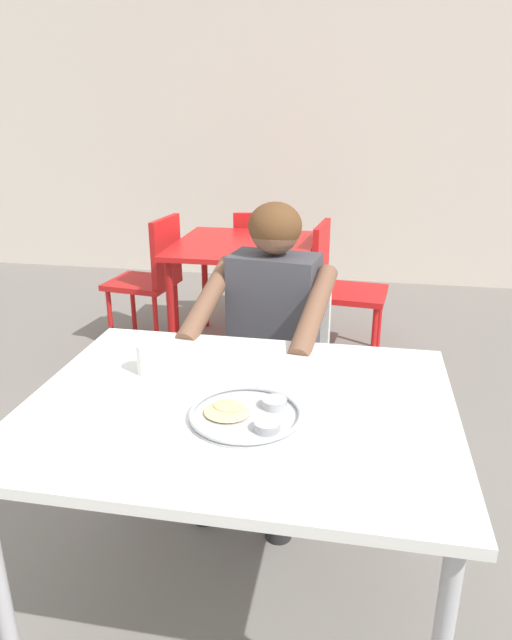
{
  "coord_description": "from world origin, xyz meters",
  "views": [
    {
      "loc": [
        0.32,
        -1.31,
        1.52
      ],
      "look_at": [
        0.02,
        0.31,
        0.9
      ],
      "focal_mm": 32.15,
      "sensor_mm": 36.0,
      "label": 1
    }
  ],
  "objects_px": {
    "diner_foreground": "(267,328)",
    "table_background_red": "(244,256)",
    "table_foreground": "(239,424)",
    "thali_tray": "(247,414)",
    "chair_foreground": "(281,357)",
    "chair_red_left": "(152,274)",
    "chair_red_right": "(338,282)",
    "drinking_cup": "(148,358)",
    "chair_red_far": "(259,256)"
  },
  "relations": [
    {
      "from": "chair_foreground",
      "to": "drinking_cup",
      "type": "bearing_deg",
      "value": -111.37
    },
    {
      "from": "table_foreground",
      "to": "diner_foreground",
      "type": "height_order",
      "value": "diner_foreground"
    },
    {
      "from": "chair_foreground",
      "to": "chair_red_left",
      "type": "height_order",
      "value": "chair_red_left"
    },
    {
      "from": "diner_foreground",
      "to": "chair_red_far",
      "type": "bearing_deg",
      "value": 101.06
    },
    {
      "from": "chair_red_left",
      "to": "chair_red_far",
      "type": "relative_size",
      "value": 1.06
    },
    {
      "from": "table_foreground",
      "to": "drinking_cup",
      "type": "relative_size",
      "value": 12.48
    },
    {
      "from": "drinking_cup",
      "to": "table_background_red",
      "type": "bearing_deg",
      "value": 92.99
    },
    {
      "from": "chair_red_right",
      "to": "diner_foreground",
      "type": "bearing_deg",
      "value": -98.6
    },
    {
      "from": "table_background_red",
      "to": "chair_red_far",
      "type": "bearing_deg",
      "value": 91.84
    },
    {
      "from": "chair_red_far",
      "to": "thali_tray",
      "type": "bearing_deg",
      "value": -80.44
    },
    {
      "from": "table_background_red",
      "to": "chair_red_far",
      "type": "height_order",
      "value": "chair_red_far"
    },
    {
      "from": "table_background_red",
      "to": "chair_red_far",
      "type": "distance_m",
      "value": 0.66
    },
    {
      "from": "thali_tray",
      "to": "diner_foreground",
      "type": "xyz_separation_m",
      "value": [
        -0.07,
        0.75,
        -0.06
      ]
    },
    {
      "from": "thali_tray",
      "to": "chair_red_far",
      "type": "bearing_deg",
      "value": 99.56
    },
    {
      "from": "thali_tray",
      "to": "table_background_red",
      "type": "distance_m",
      "value": 2.18
    },
    {
      "from": "drinking_cup",
      "to": "chair_red_far",
      "type": "xyz_separation_m",
      "value": [
        -0.12,
        2.56,
        -0.32
      ]
    },
    {
      "from": "drinking_cup",
      "to": "chair_red_far",
      "type": "distance_m",
      "value": 2.59
    },
    {
      "from": "diner_foreground",
      "to": "chair_red_far",
      "type": "height_order",
      "value": "diner_foreground"
    },
    {
      "from": "table_foreground",
      "to": "chair_red_left",
      "type": "height_order",
      "value": "chair_red_left"
    },
    {
      "from": "table_foreground",
      "to": "diner_foreground",
      "type": "bearing_deg",
      "value": 92.98
    },
    {
      "from": "chair_red_left",
      "to": "chair_red_right",
      "type": "relative_size",
      "value": 1.02
    },
    {
      "from": "thali_tray",
      "to": "diner_foreground",
      "type": "relative_size",
      "value": 0.25
    },
    {
      "from": "table_foreground",
      "to": "diner_foreground",
      "type": "xyz_separation_m",
      "value": [
        -0.04,
        0.68,
        0.03
      ]
    },
    {
      "from": "table_foreground",
      "to": "chair_red_left",
      "type": "xyz_separation_m",
      "value": [
        -1.02,
        2.06,
        -0.19
      ]
    },
    {
      "from": "chair_foreground",
      "to": "chair_red_right",
      "type": "bearing_deg",
      "value": 81.04
    },
    {
      "from": "chair_foreground",
      "to": "diner_foreground",
      "type": "height_order",
      "value": "diner_foreground"
    },
    {
      "from": "diner_foreground",
      "to": "chair_red_left",
      "type": "bearing_deg",
      "value": 125.56
    },
    {
      "from": "chair_red_right",
      "to": "table_background_red",
      "type": "bearing_deg",
      "value": -174.77
    },
    {
      "from": "thali_tray",
      "to": "chair_red_left",
      "type": "distance_m",
      "value": 2.4
    },
    {
      "from": "chair_foreground",
      "to": "chair_red_left",
      "type": "distance_m",
      "value": 1.54
    },
    {
      "from": "table_foreground",
      "to": "thali_tray",
      "type": "bearing_deg",
      "value": -64.77
    },
    {
      "from": "table_background_red",
      "to": "chair_red_right",
      "type": "relative_size",
      "value": 1.04
    },
    {
      "from": "table_foreground",
      "to": "thali_tray",
      "type": "distance_m",
      "value": 0.12
    },
    {
      "from": "thali_tray",
      "to": "chair_red_left",
      "type": "xyz_separation_m",
      "value": [
        -1.06,
        2.14,
        -0.27
      ]
    },
    {
      "from": "thali_tray",
      "to": "drinking_cup",
      "type": "relative_size",
      "value": 3.17
    },
    {
      "from": "thali_tray",
      "to": "chair_red_far",
      "type": "height_order",
      "value": "chair_red_far"
    },
    {
      "from": "thali_tray",
      "to": "table_background_red",
      "type": "xyz_separation_m",
      "value": [
        -0.45,
        2.13,
        -0.13
      ]
    },
    {
      "from": "table_foreground",
      "to": "diner_foreground",
      "type": "relative_size",
      "value": 0.99
    },
    {
      "from": "thali_tray",
      "to": "chair_red_far",
      "type": "relative_size",
      "value": 0.37
    },
    {
      "from": "chair_red_right",
      "to": "chair_foreground",
      "type": "bearing_deg",
      "value": -98.96
    },
    {
      "from": "diner_foreground",
      "to": "chair_red_left",
      "type": "relative_size",
      "value": 1.37
    },
    {
      "from": "table_foreground",
      "to": "drinking_cup",
      "type": "bearing_deg",
      "value": 157.04
    },
    {
      "from": "chair_foreground",
      "to": "thali_tray",
      "type": "bearing_deg",
      "value": -87.26
    },
    {
      "from": "drinking_cup",
      "to": "table_foreground",
      "type": "bearing_deg",
      "value": -22.96
    },
    {
      "from": "drinking_cup",
      "to": "diner_foreground",
      "type": "relative_size",
      "value": 0.08
    },
    {
      "from": "thali_tray",
      "to": "chair_red_right",
      "type": "relative_size",
      "value": 0.35
    },
    {
      "from": "table_foreground",
      "to": "chair_foreground",
      "type": "relative_size",
      "value": 1.39
    },
    {
      "from": "chair_foreground",
      "to": "chair_red_left",
      "type": "relative_size",
      "value": 0.98
    },
    {
      "from": "diner_foreground",
      "to": "table_background_red",
      "type": "bearing_deg",
      "value": 105.19
    },
    {
      "from": "thali_tray",
      "to": "drinking_cup",
      "type": "height_order",
      "value": "drinking_cup"
    }
  ]
}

